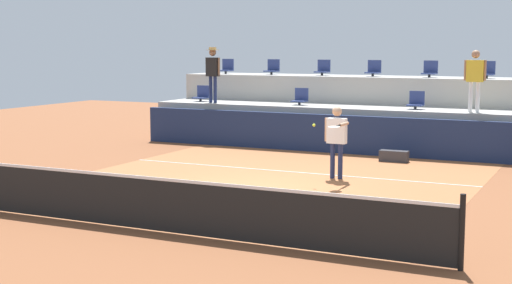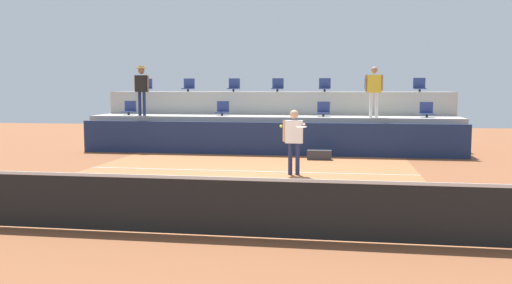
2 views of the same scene
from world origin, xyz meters
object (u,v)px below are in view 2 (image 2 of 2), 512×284
at_px(stadium_chair_lower_far_left, 130,109).
at_px(stadium_chair_upper_mid_right, 325,86).
at_px(stadium_chair_lower_left, 222,110).
at_px(spectator_in_grey, 374,87).
at_px(stadium_chair_lower_right, 323,110).
at_px(stadium_chair_upper_right, 371,86).
at_px(stadium_chair_upper_center, 278,86).
at_px(stadium_chair_upper_far_left, 146,86).
at_px(stadium_chair_upper_far_right, 419,86).
at_px(stadium_chair_lower_far_right, 427,111).
at_px(equipment_bag, 319,155).
at_px(stadium_chair_upper_left, 189,86).
at_px(spectator_with_hat, 142,85).
at_px(tennis_player, 294,135).
at_px(stadium_chair_upper_mid_left, 234,86).
at_px(tennis_ball, 281,126).

height_order(stadium_chair_lower_far_left, stadium_chair_upper_mid_right, stadium_chair_upper_mid_right).
height_order(stadium_chair_lower_left, spectator_in_grey, spectator_in_grey).
height_order(stadium_chair_lower_right, stadium_chair_upper_right, stadium_chair_upper_right).
relative_size(stadium_chair_lower_far_left, stadium_chair_upper_center, 1.00).
bearing_deg(stadium_chair_upper_center, spectator_in_grey, -31.77).
xyz_separation_m(stadium_chair_upper_far_left, stadium_chair_upper_right, (8.85, 0.00, 0.00)).
height_order(stadium_chair_lower_left, stadium_chair_upper_far_right, stadium_chair_upper_far_right).
xyz_separation_m(stadium_chair_upper_center, stadium_chair_upper_right, (3.52, 0.00, 0.00)).
height_order(stadium_chair_lower_far_right, stadium_chair_upper_far_right, stadium_chair_upper_far_right).
xyz_separation_m(stadium_chair_lower_far_left, equipment_bag, (7.11, -2.13, -1.31)).
relative_size(stadium_chair_upper_far_left, stadium_chair_upper_center, 1.00).
distance_m(stadium_chair_lower_far_left, stadium_chair_lower_right, 7.15).
bearing_deg(stadium_chair_lower_left, stadium_chair_lower_far_left, 180.00).
distance_m(stadium_chair_lower_far_right, stadium_chair_upper_right, 2.68).
bearing_deg(stadium_chair_upper_far_right, stadium_chair_lower_far_left, -170.38).
distance_m(stadium_chair_lower_far_left, stadium_chair_lower_left, 3.53).
distance_m(stadium_chair_lower_left, stadium_chair_upper_far_right, 7.36).
distance_m(stadium_chair_upper_left, spectator_with_hat, 2.45).
height_order(stadium_chair_upper_far_right, spectator_with_hat, spectator_with_hat).
bearing_deg(tennis_player, spectator_with_hat, 140.70).
distance_m(stadium_chair_lower_far_left, stadium_chair_upper_mid_left, 4.10).
height_order(stadium_chair_upper_far_right, spectator_in_grey, spectator_in_grey).
distance_m(stadium_chair_lower_far_left, stadium_chair_upper_mid_right, 7.40).
bearing_deg(stadium_chair_upper_mid_left, stadium_chair_lower_left, -91.86).
relative_size(stadium_chair_upper_far_right, spectator_in_grey, 0.30).
bearing_deg(equipment_bag, stadium_chair_upper_far_left, 151.09).
height_order(stadium_chair_lower_far_left, stadium_chair_lower_right, same).
xyz_separation_m(stadium_chair_upper_far_left, tennis_player, (6.60, -7.06, -1.29)).
distance_m(stadium_chair_lower_left, stadium_chair_lower_far_right, 7.10).
bearing_deg(spectator_in_grey, stadium_chair_upper_right, 90.13).
bearing_deg(stadium_chair_upper_right, stadium_chair_upper_center, 180.00).
height_order(stadium_chair_lower_far_right, stadium_chair_upper_center, stadium_chair_upper_center).
bearing_deg(stadium_chair_lower_left, tennis_player, -59.79).
height_order(spectator_in_grey, equipment_bag, spectator_in_grey).
bearing_deg(stadium_chair_upper_left, stadium_chair_lower_far_right, -11.46).
relative_size(stadium_chair_upper_far_right, spectator_with_hat, 0.29).
bearing_deg(stadium_chair_lower_right, spectator_in_grey, -12.76).
bearing_deg(spectator_in_grey, tennis_ball, -113.87).
bearing_deg(stadium_chair_upper_mid_right, stadium_chair_upper_right, 0.00).
bearing_deg(stadium_chair_upper_center, stadium_chair_upper_left, 180.00).
relative_size(stadium_chair_upper_far_right, tennis_ball, 7.65).
xyz_separation_m(stadium_chair_lower_right, stadium_chair_upper_left, (-5.40, 1.80, 0.85)).
xyz_separation_m(stadium_chair_lower_far_right, stadium_chair_upper_mid_left, (-7.04, 1.80, 0.85)).
distance_m(stadium_chair_lower_far_left, stadium_chair_lower_far_right, 10.63).
height_order(stadium_chair_upper_right, equipment_bag, stadium_chair_upper_right).
bearing_deg(stadium_chair_upper_far_right, stadium_chair_upper_mid_left, 180.00).
bearing_deg(tennis_ball, stadium_chair_upper_mid_right, 84.28).
bearing_deg(stadium_chair_lower_far_left, stadium_chair_lower_left, 0.00).
bearing_deg(stadium_chair_upper_far_left, stadium_chair_upper_right, 0.00).
distance_m(stadium_chair_lower_left, stadium_chair_upper_mid_left, 1.99).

